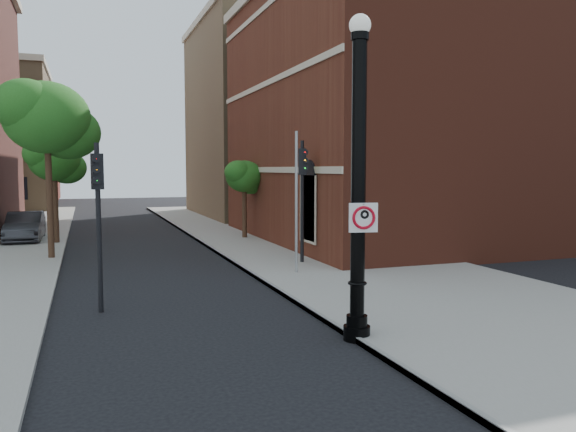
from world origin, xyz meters
name	(u,v)px	position (x,y,z in m)	size (l,w,h in m)	color
ground	(248,341)	(0.00, 0.00, 0.00)	(120.00, 120.00, 0.00)	black
sidewalk_right	(323,254)	(6.00, 10.00, 0.06)	(8.00, 60.00, 0.12)	gray
curb_edge	(229,259)	(2.05, 10.00, 0.07)	(0.10, 60.00, 0.14)	gray
brick_wall_building	(467,117)	(16.00, 14.00, 6.26)	(22.30, 16.30, 12.50)	maroon
bg_building_tan_b	(339,125)	(16.00, 30.00, 7.00)	(22.00, 14.00, 14.00)	#9B7C54
lamppost	(358,193)	(2.14, -0.70, 3.05)	(0.56, 0.56, 6.61)	black
no_parking_sign	(363,217)	(2.18, -0.87, 2.57)	(0.59, 0.16, 0.60)	white
parked_car	(25,227)	(-5.88, 18.87, 0.73)	(1.55, 4.44, 1.46)	#2A2A2F
traffic_signal_left	(98,199)	(-2.80, 3.48, 2.81)	(0.30, 0.36, 4.18)	black
traffic_signal_right	(302,182)	(4.38, 8.13, 3.08)	(0.36, 0.40, 4.57)	black
utility_pole	(296,204)	(3.43, 6.28, 2.38)	(0.10, 0.10, 4.77)	#999999
street_tree_a	(48,120)	(-4.34, 12.48, 5.41)	(3.80, 3.44, 6.85)	#301D13
street_tree_b	(55,161)	(-4.37, 17.24, 3.91)	(2.75, 2.49, 4.96)	#301D13
street_tree_c	(245,177)	(4.40, 16.11, 3.11)	(2.20, 1.99, 3.96)	#301D13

